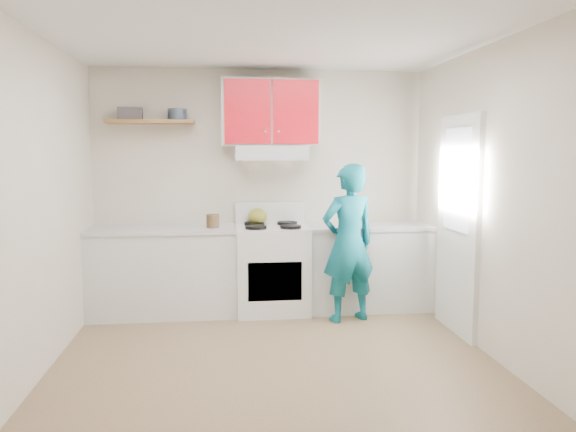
{
  "coord_description": "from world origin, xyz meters",
  "views": [
    {
      "loc": [
        -0.41,
        -4.21,
        1.7
      ],
      "look_at": [
        0.15,
        0.55,
        1.15
      ],
      "focal_mm": 34.5,
      "sensor_mm": 36.0,
      "label": 1
    }
  ],
  "objects": [
    {
      "name": "floor",
      "position": [
        0.0,
        0.0,
        0.0
      ],
      "size": [
        3.8,
        3.8,
        0.0
      ],
      "primitive_type": "plane",
      "color": "brown",
      "rests_on": "ground"
    },
    {
      "name": "ceiling",
      "position": [
        0.0,
        0.0,
        2.6
      ],
      "size": [
        3.6,
        3.8,
        0.04
      ],
      "primitive_type": "cube",
      "color": "white",
      "rests_on": "floor"
    },
    {
      "name": "back_wall",
      "position": [
        0.0,
        1.9,
        1.3
      ],
      "size": [
        3.6,
        0.04,
        2.6
      ],
      "primitive_type": "cube",
      "color": "beige",
      "rests_on": "floor"
    },
    {
      "name": "front_wall",
      "position": [
        0.0,
        -1.9,
        1.3
      ],
      "size": [
        3.6,
        0.04,
        2.6
      ],
      "primitive_type": "cube",
      "color": "beige",
      "rests_on": "floor"
    },
    {
      "name": "left_wall",
      "position": [
        -1.8,
        0.0,
        1.3
      ],
      "size": [
        0.04,
        3.8,
        2.6
      ],
      "primitive_type": "cube",
      "color": "beige",
      "rests_on": "floor"
    },
    {
      "name": "right_wall",
      "position": [
        1.8,
        0.0,
        1.3
      ],
      "size": [
        0.04,
        3.8,
        2.6
      ],
      "primitive_type": "cube",
      "color": "beige",
      "rests_on": "floor"
    },
    {
      "name": "door",
      "position": [
        1.78,
        0.7,
        1.02
      ],
      "size": [
        0.05,
        0.85,
        2.05
      ],
      "primitive_type": "cube",
      "color": "white",
      "rests_on": "floor"
    },
    {
      "name": "door_glass",
      "position": [
        1.75,
        0.7,
        1.45
      ],
      "size": [
        0.01,
        0.55,
        0.95
      ],
      "primitive_type": "cube",
      "color": "white",
      "rests_on": "door"
    },
    {
      "name": "counter_left",
      "position": [
        -1.04,
        1.6,
        0.45
      ],
      "size": [
        1.52,
        0.6,
        0.9
      ],
      "primitive_type": "cube",
      "color": "silver",
      "rests_on": "floor"
    },
    {
      "name": "counter_right",
      "position": [
        1.14,
        1.6,
        0.45
      ],
      "size": [
        1.32,
        0.6,
        0.9
      ],
      "primitive_type": "cube",
      "color": "silver",
      "rests_on": "floor"
    },
    {
      "name": "stove",
      "position": [
        0.1,
        1.57,
        0.46
      ],
      "size": [
        0.76,
        0.65,
        0.92
      ],
      "primitive_type": "cube",
      "color": "white",
      "rests_on": "floor"
    },
    {
      "name": "range_hood",
      "position": [
        0.1,
        1.68,
        1.7
      ],
      "size": [
        0.76,
        0.44,
        0.15
      ],
      "primitive_type": "cube",
      "color": "silver",
      "rests_on": "back_wall"
    },
    {
      "name": "upper_cabinets",
      "position": [
        0.1,
        1.73,
        2.12
      ],
      "size": [
        1.02,
        0.33,
        0.7
      ],
      "primitive_type": "cube",
      "color": "red",
      "rests_on": "back_wall"
    },
    {
      "name": "shelf",
      "position": [
        -1.15,
        1.75,
        2.02
      ],
      "size": [
        0.9,
        0.3,
        0.04
      ],
      "primitive_type": "cube",
      "color": "brown",
      "rests_on": "back_wall"
    },
    {
      "name": "books",
      "position": [
        -1.36,
        1.75,
        2.1
      ],
      "size": [
        0.26,
        0.19,
        0.13
      ],
      "primitive_type": "cube",
      "rotation": [
        0.0,
        0.0,
        0.07
      ],
      "color": "#423A3F",
      "rests_on": "shelf"
    },
    {
      "name": "tin",
      "position": [
        -0.88,
        1.77,
        2.1
      ],
      "size": [
        0.21,
        0.21,
        0.12
      ],
      "primitive_type": "cylinder",
      "rotation": [
        0.0,
        0.0,
        0.05
      ],
      "color": "#333D4C",
      "rests_on": "shelf"
    },
    {
      "name": "kettle",
      "position": [
        -0.04,
        1.76,
        1.01
      ],
      "size": [
        0.25,
        0.25,
        0.18
      ],
      "primitive_type": "ellipsoid",
      "rotation": [
        0.0,
        0.0,
        -0.21
      ],
      "color": "olive",
      "rests_on": "stove"
    },
    {
      "name": "crock",
      "position": [
        -0.52,
        1.55,
        0.98
      ],
      "size": [
        0.17,
        0.17,
        0.16
      ],
      "primitive_type": "cylinder",
      "rotation": [
        0.0,
        0.0,
        0.27
      ],
      "color": "#4B3620",
      "rests_on": "counter_left"
    },
    {
      "name": "cutting_board",
      "position": [
        0.92,
        1.57,
        0.91
      ],
      "size": [
        0.34,
        0.27,
        0.02
      ],
      "primitive_type": "cube",
      "rotation": [
        0.0,
        0.0,
        0.16
      ],
      "color": "olive",
      "rests_on": "counter_right"
    },
    {
      "name": "silicone_mat",
      "position": [
        1.34,
        1.63,
        0.9
      ],
      "size": [
        0.35,
        0.31,
        0.01
      ],
      "primitive_type": "cube",
      "rotation": [
        0.0,
        0.0,
        -0.31
      ],
      "color": "red",
      "rests_on": "counter_right"
    },
    {
      "name": "person",
      "position": [
        0.83,
        1.16,
        0.8
      ],
      "size": [
        0.66,
        0.53,
        1.59
      ],
      "primitive_type": "imported",
      "rotation": [
        0.0,
        0.0,
        3.42
      ],
      "color": "#0C5E6C",
      "rests_on": "floor"
    }
  ]
}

